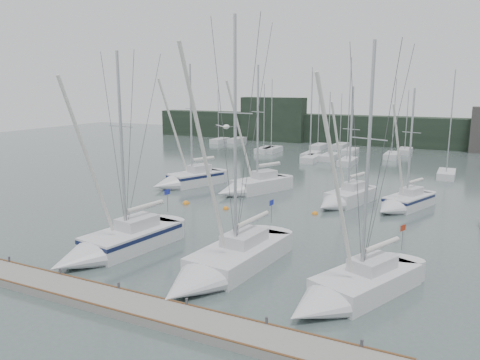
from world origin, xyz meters
name	(u,v)px	position (x,y,z in m)	size (l,w,h in m)	color
ground	(196,274)	(0.00, 0.00, 0.00)	(160.00, 160.00, 0.00)	#495957
dock	(139,308)	(0.00, -5.00, 0.20)	(24.00, 2.00, 0.40)	slate
far_treeline	(386,131)	(0.00, 62.00, 2.50)	(90.00, 4.00, 5.00)	black
far_building_left	(273,119)	(-20.00, 60.00, 4.00)	(12.00, 3.00, 8.00)	black
mast_forest	(370,156)	(0.59, 45.89, 0.45)	(58.45, 23.77, 13.81)	silver
sailboat_near_left	(110,246)	(-6.23, 0.13, 0.60)	(4.31, 9.65, 13.32)	silver
sailboat_near_center	(218,268)	(1.33, 0.15, 0.54)	(4.15, 10.79, 15.07)	silver
sailboat_near_right	(344,292)	(8.25, 0.19, 0.51)	(5.91, 8.95, 13.31)	silver
sailboat_mid_a	(185,180)	(-13.01, 18.99, 0.66)	(5.52, 8.33, 13.23)	silver
sailboat_mid_b	(249,187)	(-5.76, 19.11, 0.60)	(5.76, 8.41, 12.98)	silver
sailboat_mid_c	(342,199)	(3.57, 18.42, 0.56)	(4.35, 7.56, 10.92)	silver
sailboat_mid_d	(401,204)	(8.36, 19.21, 0.54)	(4.69, 7.32, 10.82)	silver
buoy_a	(226,209)	(-4.97, 12.93, 0.00)	(0.49, 0.49, 0.49)	orange
buoy_b	(315,214)	(2.27, 14.77, 0.00)	(0.48, 0.48, 0.48)	orange
buoy_c	(186,204)	(-8.97, 12.93, 0.00)	(0.59, 0.59, 0.59)	orange
seagull	(226,127)	(2.51, -1.01, 8.37)	(1.10, 0.48, 0.22)	white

